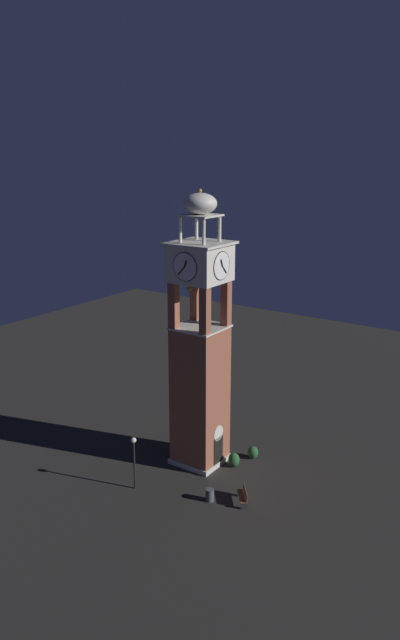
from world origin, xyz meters
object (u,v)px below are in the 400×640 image
park_bench (243,496)px  trash_bin (210,495)px  lamp_post (134,453)px  clock_tower (200,357)px

park_bench → trash_bin: (-1.01, 1.84, -0.08)m
lamp_post → trash_bin: (1.55, -4.80, -2.13)m
clock_tower → park_bench: 9.37m
clock_tower → lamp_post: bearing=165.4°
park_bench → clock_tower: bearing=61.6°
clock_tower → lamp_post: clock_tower is taller
park_bench → trash_bin: size_ratio=1.90×
park_bench → lamp_post: 7.40m
park_bench → lamp_post: (-2.56, 6.63, 2.04)m
clock_tower → trash_bin: bearing=-138.5°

